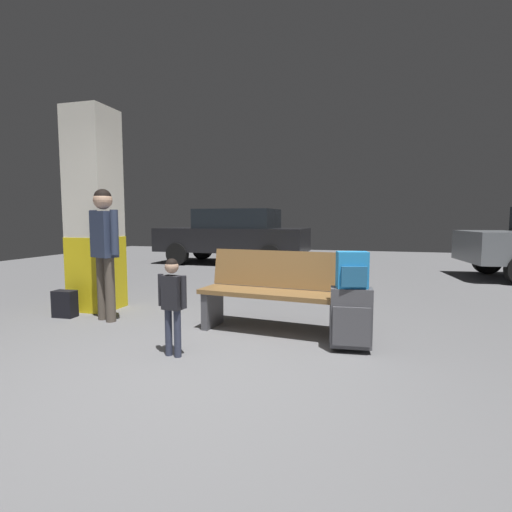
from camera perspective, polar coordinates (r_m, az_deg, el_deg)
The scene contains 9 objects.
ground_plane at distance 6.94m, azimuth 4.33°, elevation -5.32°, with size 18.00×18.00×0.10m, color slate.
structural_pillar at distance 5.77m, azimuth -22.53°, elevation 6.03°, with size 0.57×0.57×2.71m.
bench at distance 4.32m, azimuth 2.55°, elevation -5.28°, with size 1.65×0.71×0.89m.
suitcase at distance 3.81m, azimuth 13.71°, elevation -8.78°, with size 0.40×0.26×0.60m.
backpack_bright at distance 3.72m, azimuth 13.88°, elevation -2.04°, with size 0.31×0.24×0.34m.
child at distance 3.60m, azimuth -12.13°, elevation -5.80°, with size 0.30×0.20×0.89m.
adult at distance 5.05m, azimuth -21.30°, elevation 2.16°, with size 0.51×0.30×1.60m.
backpack_dark_floor at distance 5.55m, azimuth -26.11°, elevation -6.32°, with size 0.29×0.20×0.34m.
parked_car_far at distance 10.88m, azimuth -3.23°, elevation 3.12°, with size 4.14×1.88×1.51m.
Camera 1 is at (1.32, -2.69, 1.25)m, focal length 27.37 mm.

